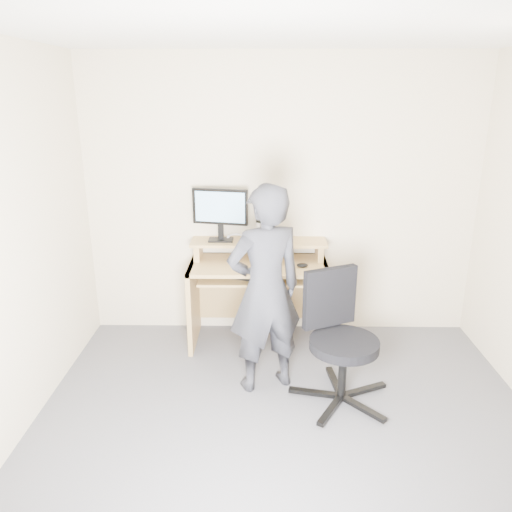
{
  "coord_description": "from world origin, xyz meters",
  "views": [
    {
      "loc": [
        -0.16,
        -2.64,
        2.18
      ],
      "look_at": [
        -0.22,
        1.05,
        0.95
      ],
      "focal_mm": 35.0,
      "sensor_mm": 36.0,
      "label": 1
    }
  ],
  "objects_px": {
    "monitor": "(220,210)",
    "person": "(265,290)",
    "office_chair": "(339,334)",
    "desk": "(259,282)"
  },
  "relations": [
    {
      "from": "office_chair",
      "to": "person",
      "type": "relative_size",
      "value": 0.6
    },
    {
      "from": "office_chair",
      "to": "person",
      "type": "height_order",
      "value": "person"
    },
    {
      "from": "monitor",
      "to": "person",
      "type": "height_order",
      "value": "person"
    },
    {
      "from": "desk",
      "to": "office_chair",
      "type": "height_order",
      "value": "office_chair"
    },
    {
      "from": "desk",
      "to": "monitor",
      "type": "bearing_deg",
      "value": 169.22
    },
    {
      "from": "office_chair",
      "to": "person",
      "type": "distance_m",
      "value": 0.61
    },
    {
      "from": "person",
      "to": "monitor",
      "type": "bearing_deg",
      "value": -87.29
    },
    {
      "from": "monitor",
      "to": "person",
      "type": "bearing_deg",
      "value": -54.15
    },
    {
      "from": "desk",
      "to": "monitor",
      "type": "xyz_separation_m",
      "value": [
        -0.34,
        0.06,
        0.64
      ]
    },
    {
      "from": "person",
      "to": "desk",
      "type": "bearing_deg",
      "value": -107.86
    }
  ]
}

